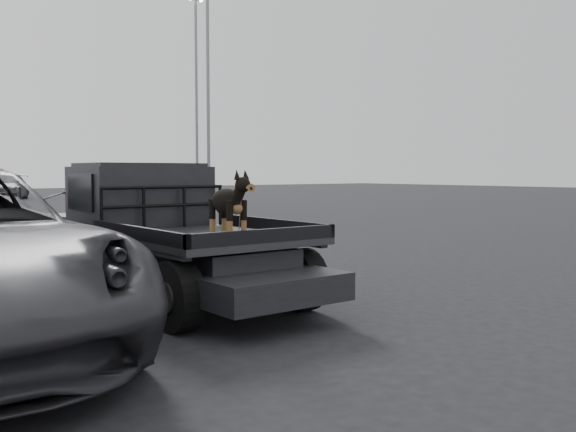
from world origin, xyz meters
TOP-DOWN VIEW (x-y plane):
  - ground at (0.00, 0.00)m, footprint 120.00×120.00m
  - flatbed_ute at (-0.51, 2.23)m, footprint 2.00×5.40m
  - ute_cab at (-0.51, 3.18)m, footprint 1.72×1.30m
  - headache_rack at (-0.51, 2.43)m, footprint 1.80×0.08m
  - dog at (-0.66, 0.61)m, footprint 0.32×0.60m
  - distant_car_b at (5.64, 34.93)m, footprint 4.06×5.63m
  - floodlight_mid at (13.73, 25.10)m, footprint 1.08×0.28m
  - floodlight_far at (17.12, 32.29)m, footprint 1.08×0.28m

SIDE VIEW (x-z plane):
  - ground at x=0.00m, z-range 0.00..0.00m
  - flatbed_ute at x=-0.51m, z-range 0.00..0.92m
  - distant_car_b at x=5.64m, z-range 0.00..1.51m
  - headache_rack at x=-0.51m, z-range 0.92..1.47m
  - dog at x=-0.66m, z-range 0.92..1.66m
  - ute_cab at x=-0.51m, z-range 0.92..1.80m
  - floodlight_mid at x=13.73m, z-range 0.59..12.90m
  - floodlight_far at x=17.12m, z-range 0.59..13.72m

